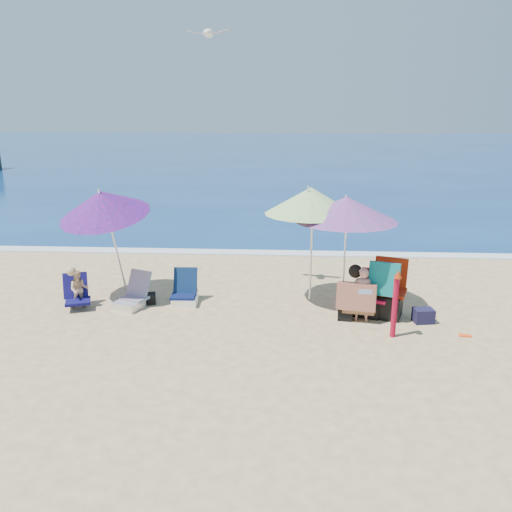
# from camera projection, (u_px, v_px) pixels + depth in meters

# --- Properties ---
(ground) EXTENTS (120.00, 120.00, 0.00)m
(ground) POSITION_uv_depth(u_px,v_px,m) (270.00, 333.00, 8.81)
(ground) COLOR #D8BC84
(ground) RESTS_ON ground
(sea) EXTENTS (120.00, 80.00, 0.12)m
(sea) POSITION_uv_depth(u_px,v_px,m) (284.00, 150.00, 52.02)
(sea) COLOR navy
(sea) RESTS_ON ground
(foam) EXTENTS (120.00, 0.50, 0.04)m
(foam) POSITION_uv_depth(u_px,v_px,m) (276.00, 253.00, 13.70)
(foam) COLOR white
(foam) RESTS_ON ground
(umbrella_turquoise) EXTENTS (2.18, 2.18, 2.22)m
(umbrella_turquoise) POSITION_uv_depth(u_px,v_px,m) (346.00, 209.00, 9.43)
(umbrella_turquoise) COLOR white
(umbrella_turquoise) RESTS_ON ground
(umbrella_striped) EXTENTS (2.24, 2.24, 2.36)m
(umbrella_striped) POSITION_uv_depth(u_px,v_px,m) (311.00, 201.00, 9.67)
(umbrella_striped) COLOR white
(umbrella_striped) RESTS_ON ground
(umbrella_blue) EXTENTS (2.22, 2.27, 2.42)m
(umbrella_blue) POSITION_uv_depth(u_px,v_px,m) (103.00, 203.00, 9.88)
(umbrella_blue) COLOR silver
(umbrella_blue) RESTS_ON ground
(furled_umbrella) EXTENTS (0.14, 0.20, 1.21)m
(furled_umbrella) POSITION_uv_depth(u_px,v_px,m) (395.00, 300.00, 8.47)
(furled_umbrella) COLOR maroon
(furled_umbrella) RESTS_ON ground
(chair_navy) EXTENTS (0.53, 0.62, 0.67)m
(chair_navy) POSITION_uv_depth(u_px,v_px,m) (185.00, 295.00, 10.12)
(chair_navy) COLOR #0B153F
(chair_navy) RESTS_ON ground
(chair_rainbow) EXTENTS (0.72, 0.81, 0.68)m
(chair_rainbow) POSITION_uv_depth(u_px,v_px,m) (133.00, 298.00, 9.95)
(chair_rainbow) COLOR #CB4947
(chair_rainbow) RESTS_ON ground
(camp_chair_left) EXTENTS (0.70, 0.67, 0.86)m
(camp_chair_left) POSITION_uv_depth(u_px,v_px,m) (369.00, 302.00, 9.53)
(camp_chair_left) COLOR red
(camp_chair_left) RESTS_ON ground
(camp_chair_right) EXTENTS (1.00, 0.90, 1.12)m
(camp_chair_right) POSITION_uv_depth(u_px,v_px,m) (385.00, 296.00, 9.42)
(camp_chair_right) COLOR #A0210B
(camp_chair_right) RESTS_ON ground
(person_center) EXTENTS (0.77, 0.63, 1.03)m
(person_center) POSITION_uv_depth(u_px,v_px,m) (359.00, 295.00, 9.21)
(person_center) COLOR tan
(person_center) RESTS_ON ground
(person_left) EXTENTS (0.66, 0.69, 0.84)m
(person_left) POSITION_uv_depth(u_px,v_px,m) (78.00, 289.00, 9.84)
(person_left) COLOR tan
(person_left) RESTS_ON ground
(bag_black_a) EXTENTS (0.33, 0.27, 0.21)m
(bag_black_a) POSITION_uv_depth(u_px,v_px,m) (148.00, 299.00, 10.13)
(bag_black_a) COLOR black
(bag_black_a) RESTS_ON ground
(bag_navy_b) EXTENTS (0.38, 0.31, 0.26)m
(bag_navy_b) POSITION_uv_depth(u_px,v_px,m) (423.00, 316.00, 9.21)
(bag_navy_b) COLOR #181632
(bag_navy_b) RESTS_ON ground
(bag_black_b) EXTENTS (0.29, 0.21, 0.20)m
(bag_black_b) POSITION_uv_depth(u_px,v_px,m) (345.00, 315.00, 9.33)
(bag_black_b) COLOR black
(bag_black_b) RESTS_ON ground
(orange_item) EXTENTS (0.21, 0.12, 0.03)m
(orange_item) POSITION_uv_depth(u_px,v_px,m) (465.00, 335.00, 8.67)
(orange_item) COLOR #FF521A
(orange_item) RESTS_ON ground
(seagull) EXTENTS (0.87, 0.44, 0.16)m
(seagull) POSITION_uv_depth(u_px,v_px,m) (209.00, 33.00, 9.49)
(seagull) COLOR white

